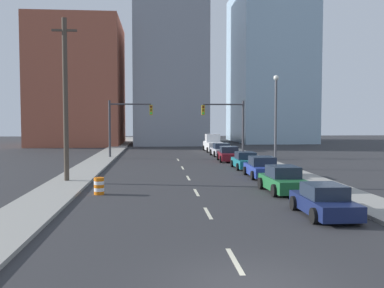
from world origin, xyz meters
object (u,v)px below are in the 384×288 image
at_px(utility_pole_left_mid, 65,99).
at_px(sedan_teal, 245,161).
at_px(traffic_signal_left, 122,121).
at_px(pickup_truck_white, 213,144).
at_px(traffic_signal_right, 231,121).
at_px(street_lamp, 276,115).
at_px(sedan_green, 283,180).
at_px(sedan_navy, 324,201).
at_px(sedan_maroon, 229,154).
at_px(sedan_blue, 262,168).
at_px(traffic_barrel, 99,186).
at_px(sedan_silver, 221,150).

distance_m(utility_pole_left_mid, sedan_teal, 16.04).
bearing_deg(traffic_signal_left, pickup_truck_white, 40.14).
distance_m(traffic_signal_right, street_lamp, 11.40).
relative_size(sedan_green, pickup_truck_white, 0.69).
xyz_separation_m(traffic_signal_right, pickup_truck_white, (-0.67, 9.43, -3.17)).
bearing_deg(pickup_truck_white, sedan_navy, -91.40).
distance_m(traffic_signal_left, sedan_maroon, 12.20).
distance_m(sedan_blue, sedan_teal, 5.49).
relative_size(traffic_signal_left, street_lamp, 0.79).
bearing_deg(sedan_navy, pickup_truck_white, 89.93).
height_order(traffic_signal_right, traffic_barrel, traffic_signal_right).
bearing_deg(sedan_silver, traffic_signal_left, -171.85).
distance_m(sedan_maroon, pickup_truck_white, 13.77).
bearing_deg(traffic_signal_right, pickup_truck_white, 94.09).
relative_size(sedan_silver, pickup_truck_white, 0.68).
bearing_deg(traffic_barrel, sedan_teal, 47.59).
relative_size(sedan_teal, sedan_silver, 1.00).
relative_size(traffic_barrel, sedan_maroon, 0.22).
height_order(traffic_barrel, sedan_teal, sedan_teal).
xyz_separation_m(traffic_signal_left, sedan_silver, (11.07, 1.95, -3.40)).
relative_size(traffic_signal_left, traffic_barrel, 6.58).
xyz_separation_m(street_lamp, sedan_teal, (-2.47, 0.46, -3.96)).
distance_m(sedan_green, sedan_maroon, 18.46).
bearing_deg(traffic_signal_right, traffic_barrel, -116.86).
relative_size(traffic_signal_left, sedan_maroon, 1.43).
height_order(sedan_green, sedan_maroon, sedan_green).
distance_m(sedan_navy, sedan_green, 6.04).
distance_m(traffic_signal_right, traffic_barrel, 25.57).
height_order(traffic_signal_left, sedan_navy, traffic_signal_left).
relative_size(utility_pole_left_mid, sedan_blue, 2.42).
height_order(street_lamp, pickup_truck_white, street_lamp).
relative_size(traffic_signal_left, sedan_green, 1.44).
bearing_deg(pickup_truck_white, traffic_barrel, -109.43).
bearing_deg(sedan_navy, street_lamp, 81.27).
relative_size(traffic_barrel, pickup_truck_white, 0.15).
relative_size(traffic_signal_right, traffic_barrel, 6.58).
bearing_deg(sedan_silver, sedan_navy, -92.30).
relative_size(utility_pole_left_mid, sedan_silver, 2.52).
bearing_deg(sedan_silver, sedan_teal, -91.26).
height_order(traffic_signal_right, pickup_truck_white, traffic_signal_right).
bearing_deg(traffic_signal_right, utility_pole_left_mid, -128.10).
height_order(sedan_blue, sedan_silver, sedan_blue).
distance_m(utility_pole_left_mid, sedan_green, 14.75).
relative_size(traffic_signal_right, sedan_navy, 1.48).
bearing_deg(utility_pole_left_mid, sedan_green, -20.04).
distance_m(traffic_barrel, street_lamp, 17.92).
height_order(sedan_navy, sedan_green, sedan_green).
distance_m(utility_pole_left_mid, sedan_blue, 14.47).
xyz_separation_m(traffic_signal_right, sedan_teal, (-0.66, -10.79, -3.43)).
relative_size(traffic_signal_right, sedan_maroon, 1.43).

